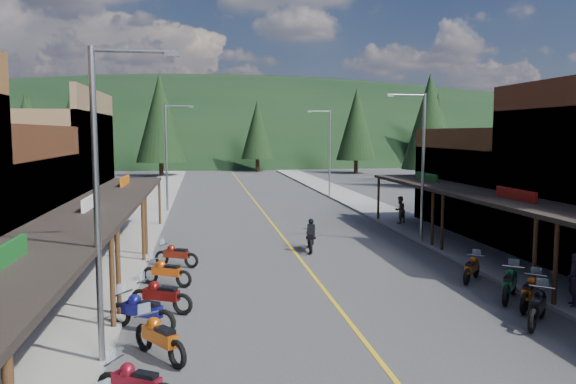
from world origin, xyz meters
name	(u,v)px	position (x,y,z in m)	size (l,w,h in m)	color
ground	(324,290)	(0.00, 0.00, 0.00)	(220.00, 220.00, 0.00)	#38383A
centerline	(265,214)	(0.00, 20.00, 0.01)	(0.15, 90.00, 0.01)	gold
sidewalk_west	(143,216)	(-8.70, 20.00, 0.07)	(3.40, 94.00, 0.15)	gray
sidewalk_east	(380,211)	(8.70, 20.00, 0.07)	(3.40, 94.00, 0.15)	gray
shop_west_3	(26,178)	(-13.78, 11.30, 3.52)	(10.90, 10.20, 8.20)	brown
shop_east_3	(505,189)	(13.75, 11.30, 2.53)	(10.90, 10.20, 6.20)	#4C2D16
streetlight_0	(102,192)	(-6.95, -6.00, 4.46)	(2.16, 0.18, 8.00)	gray
streetlight_1	(168,153)	(-6.95, 22.00, 4.46)	(2.16, 0.18, 8.00)	gray
streetlight_2	(420,161)	(6.95, 8.00, 4.46)	(2.16, 0.18, 8.00)	gray
streetlight_3	(328,149)	(6.95, 30.00, 4.46)	(2.16, 0.18, 8.00)	gray
ridge_hill	(218,155)	(0.00, 135.00, 0.00)	(310.00, 140.00, 60.00)	black
pine_1	(72,124)	(-24.00, 70.00, 7.24)	(5.88, 5.88, 12.50)	black
pine_2	(160,118)	(-10.00, 58.00, 7.99)	(6.72, 6.72, 14.00)	black
pine_3	(257,129)	(4.00, 66.00, 6.48)	(5.04, 5.04, 11.00)	black
pine_4	(356,124)	(18.00, 60.00, 7.24)	(5.88, 5.88, 12.50)	black
pine_5	(428,121)	(34.00, 72.00, 7.99)	(6.72, 6.72, 14.00)	black
pine_6	(518,130)	(46.00, 64.00, 6.48)	(5.04, 5.04, 11.00)	black
pine_7	(29,125)	(-32.00, 76.00, 7.24)	(5.88, 5.88, 12.50)	black
pine_8	(26,133)	(-22.00, 40.00, 5.98)	(4.48, 4.48, 10.00)	black
pine_9	(437,129)	(24.00, 45.00, 6.38)	(4.93, 4.93, 10.80)	black
pine_10	(87,126)	(-18.00, 50.00, 6.78)	(5.38, 5.38, 11.60)	black
pine_11	(429,121)	(20.00, 38.00, 7.19)	(5.82, 5.82, 12.40)	black
bike_west_4	(137,381)	(-5.98, -8.31, 0.58)	(0.67, 2.02, 1.15)	maroon
bike_west_5	(160,335)	(-5.67, -5.80, 0.66)	(0.77, 2.30, 1.31)	#B9500D
bike_west_6	(142,309)	(-6.36, -3.50, 0.67)	(0.78, 2.33, 1.33)	navy
bike_west_7	(161,294)	(-5.91, -1.84, 0.63)	(0.74, 2.22, 1.27)	maroon
bike_west_8	(167,271)	(-5.93, 1.46, 0.60)	(0.71, 2.12, 1.21)	#CC4E0E
bike_west_9	(176,254)	(-5.70, 4.59, 0.60)	(0.69, 2.08, 1.19)	maroon
bike_east_5	(538,305)	(5.64, -4.87, 0.65)	(0.75, 2.26, 1.29)	black
bike_east_6	(530,290)	(6.39, -3.29, 0.63)	(0.73, 2.20, 1.26)	#A4450B
bike_east_7	(510,282)	(6.22, -2.29, 0.66)	(0.76, 2.29, 1.31)	#0D4221
bike_east_8	(472,267)	(6.10, 0.30, 0.58)	(0.68, 2.03, 1.16)	#9D420B
rider_on_bike	(310,238)	(0.82, 7.00, 0.68)	(1.06, 2.30, 1.69)	black
pedestrian_east_a	(574,279)	(7.73, -3.66, 1.05)	(0.66, 0.43, 1.81)	#281E2D
pedestrian_east_b	(400,210)	(7.98, 13.80, 1.02)	(0.85, 0.49, 1.75)	#4E4231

